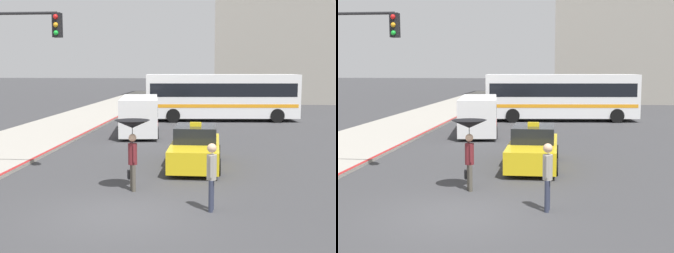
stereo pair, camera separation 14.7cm
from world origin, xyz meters
The scene contains 7 objects.
ground_plane centered at (0.00, 0.00, 0.00)m, with size 300.00×300.00×0.00m, color #38383A.
taxi centered at (1.67, 6.19, 0.70)m, with size 1.91×4.78×1.71m.
ambulance_van centered at (-1.86, 14.37, 1.18)m, with size 2.74×5.87×2.12m.
city_bus centered at (2.81, 21.81, 1.82)m, with size 10.80×3.51×3.29m.
pedestrian_with_umbrella centered at (-0.09, 2.32, 1.80)m, with size 1.08×1.08×2.20m.
pedestrian_man centered at (2.34, 0.51, 1.07)m, with size 0.29×0.42×1.82m.
traffic_light centered at (-4.48, 3.75, 4.03)m, with size 2.97×0.38×5.88m.
Camera 1 is at (2.44, -11.58, 3.79)m, focal length 50.00 mm.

